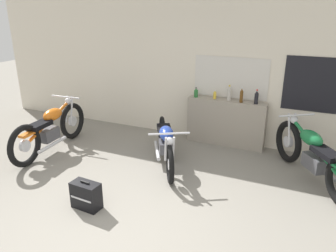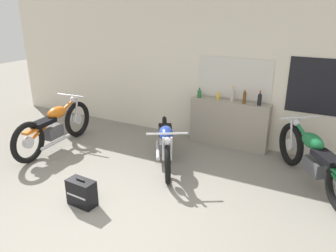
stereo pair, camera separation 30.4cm
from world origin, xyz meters
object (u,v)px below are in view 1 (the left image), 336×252
bottle_right_center (241,96)px  hard_case_black (86,195)px  motorcycle_blue (165,142)px  motorcycle_orange (51,129)px  bottle_center (229,94)px  motorcycle_green (313,156)px  bottle_rightmost (256,97)px  bottle_leftmost (196,93)px  bottle_left_center (215,95)px

bottle_right_center → hard_case_black: bottle_right_center is taller
motorcycle_blue → motorcycle_orange: size_ratio=0.84×
bottle_center → bottle_right_center: (0.25, -0.05, -0.00)m
motorcycle_orange → bottle_center: bearing=29.3°
bottle_center → motorcycle_green: bearing=-29.2°
motorcycle_green → motorcycle_orange: bearing=-170.4°
bottle_right_center → hard_case_black: size_ratio=0.71×
bottle_rightmost → hard_case_black: bearing=-120.2°
bottle_leftmost → bottle_rightmost: bearing=0.1°
bottle_rightmost → bottle_center: bearing=176.5°
bottle_center → motorcycle_blue: size_ratio=0.17×
bottle_rightmost → motorcycle_green: bearing=-38.6°
bottle_rightmost → hard_case_black: 3.46m
bottle_leftmost → hard_case_black: bearing=-100.2°
bottle_right_center → bottle_center: bearing=168.7°
bottle_left_center → bottle_right_center: size_ratio=0.60×
bottle_center → hard_case_black: (-1.17, -2.93, -0.85)m
motorcycle_blue → hard_case_black: motorcycle_blue is taller
bottle_right_center → hard_case_black: (-1.42, -2.88, -0.85)m
bottle_rightmost → hard_case_black: size_ratio=0.66×
bottle_leftmost → motorcycle_orange: bearing=-144.7°
bottle_leftmost → hard_case_black: bottle_leftmost is taller
motorcycle_orange → bottle_leftmost: bearing=35.3°
hard_case_black → bottle_center: bearing=68.2°
bottle_leftmost → bottle_center: (0.65, 0.03, 0.05)m
bottle_right_center → bottle_rightmost: 0.27m
bottle_right_center → bottle_leftmost: bearing=178.9°
bottle_right_center → motorcycle_green: bottle_right_center is taller
motorcycle_orange → motorcycle_green: size_ratio=1.13×
bottle_rightmost → bottle_right_center: bearing=-176.3°
bottle_left_center → motorcycle_blue: bearing=-111.6°
bottle_rightmost → motorcycle_orange: size_ratio=0.13×
bottle_leftmost → bottle_left_center: size_ratio=1.09×
bottle_left_center → motorcycle_green: 2.13m
hard_case_black → motorcycle_green: bearing=36.6°
bottle_leftmost → bottle_rightmost: 1.17m
bottle_leftmost → bottle_rightmost: (1.17, 0.00, 0.04)m
motorcycle_green → bottle_leftmost: bearing=159.2°
motorcycle_blue → motorcycle_orange: 2.22m
bottle_leftmost → motorcycle_blue: 1.35m
bottle_center → hard_case_black: 3.27m
bottle_right_center → motorcycle_orange: bearing=-153.3°
bottle_leftmost → motorcycle_orange: bottle_leftmost is taller
bottle_right_center → motorcycle_blue: bottle_right_center is taller
bottle_right_center → motorcycle_green: (1.34, -0.84, -0.61)m
bottle_center → bottle_rightmost: bottle_center is taller
bottle_leftmost → bottle_center: bearing=2.8°
bottle_left_center → bottle_right_center: 0.53m
bottle_center → motorcycle_orange: (-2.94, -1.65, -0.60)m
bottle_rightmost → motorcycle_orange: 3.87m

